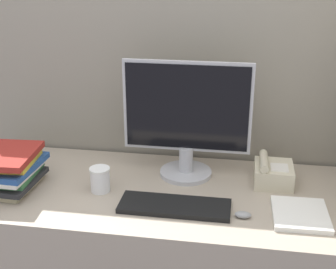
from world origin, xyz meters
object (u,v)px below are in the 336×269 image
object	(u,v)px
mouse	(243,215)
desk_telephone	(273,173)
keyboard	(175,206)
book_stack	(9,169)
coffee_cup	(100,179)
monitor	(187,122)

from	to	relation	value
mouse	desk_telephone	xyz separation A→B (m)	(0.12, 0.32, 0.04)
keyboard	desk_telephone	size ratio (longest dim) A/B	2.42
mouse	book_stack	xyz separation A→B (m)	(-1.01, 0.09, 0.08)
coffee_cup	desk_telephone	world-z (taller)	desk_telephone
book_stack	monitor	bearing A→B (deg)	18.91
keyboard	mouse	xyz separation A→B (m)	(0.27, -0.03, 0.00)
monitor	keyboard	xyz separation A→B (m)	(-0.01, -0.31, -0.25)
mouse	monitor	bearing A→B (deg)	128.28
coffee_cup	monitor	bearing A→B (deg)	32.48
book_stack	desk_telephone	xyz separation A→B (m)	(1.13, 0.23, -0.04)
book_stack	mouse	bearing A→B (deg)	-4.92
mouse	book_stack	world-z (taller)	book_stack
monitor	keyboard	size ratio (longest dim) A/B	1.27
keyboard	desk_telephone	distance (m)	0.49
mouse	coffee_cup	xyz separation A→B (m)	(-0.61, 0.12, 0.04)
book_stack	desk_telephone	world-z (taller)	book_stack
keyboard	book_stack	distance (m)	0.74
monitor	keyboard	world-z (taller)	monitor
coffee_cup	book_stack	bearing A→B (deg)	-175.06
monitor	mouse	distance (m)	0.50
monitor	coffee_cup	world-z (taller)	monitor
monitor	desk_telephone	bearing A→B (deg)	-3.49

